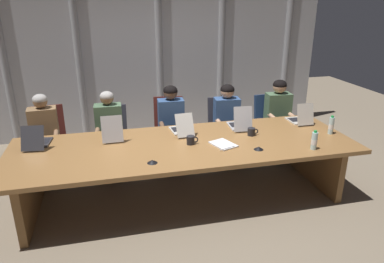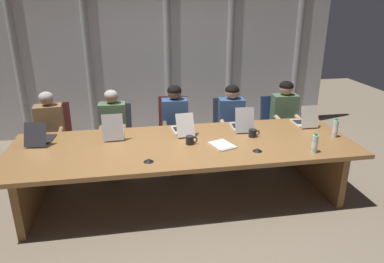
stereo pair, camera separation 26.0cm
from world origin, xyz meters
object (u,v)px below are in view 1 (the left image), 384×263
at_px(water_bottle_secondary, 314,141).
at_px(conference_mic_left_side, 152,161).
at_px(office_chair_center, 169,139).
at_px(coffee_mug_far, 191,140).
at_px(water_bottle_primary, 331,126).
at_px(person_center, 172,122).
at_px(office_chair_left_mid, 112,146).
at_px(coffee_mug_near, 252,132).
at_px(laptop_right_end, 300,119).
at_px(office_chair_right_end, 270,131).
at_px(laptop_left_end, 37,141).
at_px(spiral_notepad, 223,144).
at_px(person_right_end, 279,114).
at_px(laptop_left_mid, 112,134).
at_px(laptop_center, 181,129).
at_px(person_left_mid, 109,129).
at_px(office_chair_right_mid, 224,136).
at_px(conference_mic_middle, 259,148).
at_px(office_chair_left_end, 52,150).
at_px(person_left_end, 44,134).
at_px(laptop_right_mid, 240,124).
at_px(person_right_mid, 228,119).

height_order(water_bottle_secondary, conference_mic_left_side, water_bottle_secondary).
bearing_deg(office_chair_center, coffee_mug_far, 11.68).
bearing_deg(water_bottle_primary, person_center, 150.79).
relative_size(office_chair_left_mid, coffee_mug_near, 6.41).
bearing_deg(water_bottle_secondary, laptop_right_end, 69.90).
bearing_deg(office_chair_right_end, water_bottle_secondary, -12.14).
height_order(laptop_left_end, spiral_notepad, laptop_left_end).
relative_size(person_right_end, water_bottle_secondary, 5.26).
distance_m(person_right_end, spiral_notepad, 1.65).
distance_m(laptop_left_mid, laptop_center, 0.86).
bearing_deg(person_left_mid, laptop_left_end, -54.07).
distance_m(office_chair_left_mid, office_chair_right_mid, 1.70).
relative_size(water_bottle_primary, conference_mic_middle, 2.18).
xyz_separation_m(office_chair_left_end, person_right_end, (3.35, -0.15, 0.33)).
height_order(person_center, spiral_notepad, person_center).
bearing_deg(office_chair_center, laptop_left_mid, -40.68).
xyz_separation_m(laptop_center, water_bottle_primary, (1.83, -0.48, 0.05)).
bearing_deg(person_left_mid, laptop_right_end, 79.35).
xyz_separation_m(person_left_end, water_bottle_secondary, (3.08, -1.42, 0.16)).
bearing_deg(person_right_end, conference_mic_middle, -30.37).
bearing_deg(conference_mic_middle, laptop_left_end, 163.74).
xyz_separation_m(laptop_left_mid, water_bottle_secondary, (2.21, -0.86, 0.04)).
bearing_deg(laptop_left_end, water_bottle_primary, -90.92).
height_order(laptop_right_mid, water_bottle_secondary, laptop_right_mid).
bearing_deg(person_right_mid, laptop_left_end, -71.94).
bearing_deg(laptop_right_mid, spiral_notepad, 146.76).
height_order(laptop_right_mid, person_right_mid, person_right_mid).
bearing_deg(water_bottle_primary, coffee_mug_near, 169.53).
distance_m(laptop_center, spiral_notepad, 0.65).
xyz_separation_m(office_chair_left_mid, water_bottle_primary, (2.71, -1.19, 0.49)).
height_order(office_chair_left_mid, person_right_mid, person_right_mid).
bearing_deg(laptop_right_mid, office_chair_right_mid, 1.69).
bearing_deg(coffee_mug_far, conference_mic_left_side, -141.70).
height_order(laptop_center, water_bottle_primary, laptop_center).
bearing_deg(laptop_right_end, spiral_notepad, 112.32).
bearing_deg(office_chair_right_mid, person_left_mid, -81.73).
relative_size(laptop_right_mid, office_chair_center, 0.45).
relative_size(person_left_mid, coffee_mug_far, 8.22).
bearing_deg(conference_mic_middle, person_right_mid, 86.56).
bearing_deg(conference_mic_left_side, laptop_right_mid, 31.84).
bearing_deg(coffee_mug_near, conference_mic_middle, -102.18).
bearing_deg(office_chair_left_mid, conference_mic_left_side, 23.21).
distance_m(person_left_mid, water_bottle_primary, 2.92).
relative_size(person_left_end, spiral_notepad, 3.25).
xyz_separation_m(laptop_left_mid, person_right_mid, (1.68, 0.56, -0.12)).
bearing_deg(coffee_mug_far, person_left_mid, 134.47).
xyz_separation_m(laptop_right_mid, office_chair_left_mid, (-1.66, 0.72, -0.45)).
bearing_deg(coffee_mug_near, office_chair_center, 130.86).
xyz_separation_m(laptop_left_end, office_chair_left_end, (0.02, 0.73, -0.42)).
relative_size(office_chair_right_end, water_bottle_primary, 3.77).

